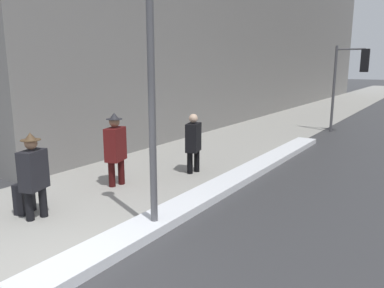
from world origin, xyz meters
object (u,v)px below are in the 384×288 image
(pedestrian_in_fedora, at_px, (33,173))
(pedestrian_nearside, at_px, (115,147))
(rolling_suitcase, at_px, (24,198))
(pedestrian_with_shoulder_bag, at_px, (194,141))
(lamp_post, at_px, (151,64))
(traffic_light_near, at_px, (353,70))

(pedestrian_in_fedora, distance_m, pedestrian_nearside, 2.23)
(pedestrian_in_fedora, bearing_deg, rolling_suitcase, -111.92)
(pedestrian_in_fedora, height_order, rolling_suitcase, pedestrian_in_fedora)
(pedestrian_with_shoulder_bag, bearing_deg, lamp_post, 5.39)
(rolling_suitcase, bearing_deg, lamp_post, 90.80)
(pedestrian_with_shoulder_bag, distance_m, rolling_suitcase, 4.27)
(pedestrian_with_shoulder_bag, bearing_deg, rolling_suitcase, -32.94)
(pedestrian_in_fedora, xyz_separation_m, pedestrian_with_shoulder_bag, (0.73, 4.11, -0.02))
(pedestrian_nearside, height_order, rolling_suitcase, pedestrian_nearside)
(lamp_post, bearing_deg, traffic_light_near, 86.29)
(pedestrian_with_shoulder_bag, xyz_separation_m, rolling_suitcase, (-1.16, -4.08, -0.56))
(lamp_post, distance_m, rolling_suitcase, 3.62)
(pedestrian_in_fedora, distance_m, rolling_suitcase, 0.72)
(lamp_post, xyz_separation_m, rolling_suitcase, (-2.51, -0.81, -2.48))
(lamp_post, relative_size, rolling_suitcase, 4.86)
(rolling_suitcase, bearing_deg, pedestrian_in_fedora, 68.08)
(lamp_post, bearing_deg, pedestrian_nearside, 148.65)
(pedestrian_in_fedora, xyz_separation_m, rolling_suitcase, (-0.43, 0.04, -0.58))
(lamp_post, bearing_deg, pedestrian_with_shoulder_bag, 112.46)
(lamp_post, xyz_separation_m, pedestrian_with_shoulder_bag, (-1.35, 3.27, -1.92))
(traffic_light_near, height_order, rolling_suitcase, traffic_light_near)
(pedestrian_in_fedora, xyz_separation_m, pedestrian_nearside, (-0.17, 2.22, 0.06))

